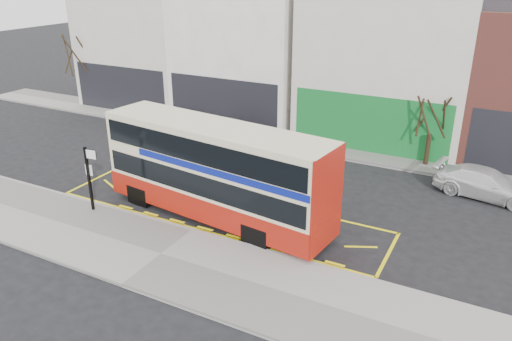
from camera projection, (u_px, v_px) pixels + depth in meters
The scene contains 15 objects.
ground at pixel (198, 228), 19.33m from camera, with size 120.00×120.00×0.00m, color black.
pavement at pixel (161, 255), 17.42m from camera, with size 40.00×4.00×0.15m, color gray.
kerb at pixel (192, 231), 18.99m from camera, with size 40.00×0.15×0.15m, color gray.
far_pavement at pixel (306, 143), 28.29m from camera, with size 50.00×3.00×0.15m, color gray.
road_markings at pixel (220, 211), 20.63m from camera, with size 14.00×3.40×0.01m, color yellow, non-canonical shape.
terrace_far_left at pixel (154, 34), 35.49m from camera, with size 8.00×8.01×10.80m.
terrace_left at pixel (253, 34), 31.88m from camera, with size 8.00×8.01×11.80m.
terrace_green_shop at pixel (394, 48), 28.13m from camera, with size 9.00×8.01×11.30m.
double_decker_bus at pixel (216, 171), 19.35m from camera, with size 9.96×3.45×3.89m.
bus_stop_post at pixel (90, 172), 19.84m from camera, with size 0.68×0.13×2.73m.
car_silver at pixel (181, 122), 30.03m from camera, with size 1.51×3.74×1.27m, color #A4A4A8.
car_grey at pixel (231, 134), 27.64m from camera, with size 1.55×4.45×1.47m, color #373B3E.
car_white at pixel (486, 184), 21.71m from camera, with size 1.77×4.35×1.26m, color white.
street_tree_left at pixel (78, 44), 34.27m from camera, with size 2.97×2.97×6.41m.
street_tree_right at pixel (433, 106), 23.97m from camera, with size 2.14×2.14×4.63m.
Camera 1 is at (9.85, -13.99, 9.53)m, focal length 35.00 mm.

